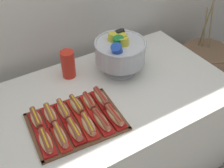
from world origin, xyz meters
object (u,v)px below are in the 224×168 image
at_px(hot_dog_8, 64,111).
at_px(hot_dog_10, 89,102).
at_px(buffet_table, 113,133).
at_px(hot_dog_6, 36,119).
at_px(cup_stack, 68,64).
at_px(floor_vase, 200,81).
at_px(hot_dog_9, 77,106).
at_px(hot_dog_11, 101,98).
at_px(hot_dog_7, 50,115).
at_px(hot_dog_5, 114,117).
at_px(punch_bowl, 120,51).
at_px(serving_tray, 76,122).
at_px(hot_dog_0, 46,142).
at_px(hot_dog_2, 75,131).
at_px(hot_dog_4, 102,121).
at_px(hot_dog_1, 61,136).
at_px(hot_dog_3, 88,126).

height_order(hot_dog_8, hot_dog_10, same).
bearing_deg(buffet_table, hot_dog_6, -178.16).
xyz_separation_m(buffet_table, cup_stack, (-0.15, 0.28, 0.46)).
distance_m(floor_vase, hot_dog_9, 1.41).
bearing_deg(hot_dog_11, hot_dog_7, 175.46).
bearing_deg(hot_dog_5, hot_dog_9, 127.73).
bearing_deg(punch_bowl, serving_tray, -149.34).
height_order(hot_dog_0, hot_dog_2, hot_dog_2).
relative_size(hot_dog_8, hot_dog_10, 1.06).
bearing_deg(hot_dog_2, hot_dog_9, 61.01).
relative_size(hot_dog_4, hot_dog_10, 1.14).
height_order(hot_dog_4, hot_dog_5, same).
bearing_deg(hot_dog_2, hot_dog_7, 109.90).
bearing_deg(hot_dog_9, hot_dog_5, -52.27).
bearing_deg(hot_dog_0, hot_dog_1, -4.54).
bearing_deg(hot_dog_6, hot_dog_8, -4.54).
distance_m(hot_dog_4, hot_dog_5, 0.08).
relative_size(floor_vase, hot_dog_0, 6.32).
bearing_deg(hot_dog_1, hot_dog_2, -4.54).
height_order(buffet_table, hot_dog_2, hot_dog_2).
xyz_separation_m(hot_dog_9, cup_stack, (0.10, 0.31, 0.05)).
relative_size(serving_tray, hot_dog_3, 2.92).
height_order(hot_dog_4, hot_dog_8, hot_dog_4).
bearing_deg(hot_dog_0, hot_dog_8, 43.18).
relative_size(floor_vase, serving_tray, 2.20).
bearing_deg(hot_dog_6, hot_dog_10, -4.54).
relative_size(serving_tray, hot_dog_8, 3.00).
bearing_deg(hot_dog_11, cup_stack, 98.51).
bearing_deg(hot_dog_7, hot_dog_4, -40.80).
bearing_deg(hot_dog_6, buffet_table, 1.84).
xyz_separation_m(hot_dog_7, punch_bowl, (0.55, 0.17, 0.12)).
xyz_separation_m(hot_dog_3, punch_bowl, (0.42, 0.35, 0.12)).
distance_m(serving_tray, hot_dog_2, 0.10).
height_order(buffet_table, floor_vase, floor_vase).
height_order(floor_vase, hot_dog_2, floor_vase).
height_order(floor_vase, hot_dog_3, floor_vase).
relative_size(hot_dog_1, hot_dog_7, 1.11).
xyz_separation_m(hot_dog_4, hot_dog_11, (0.09, 0.16, 0.00)).
bearing_deg(hot_dog_5, hot_dog_2, 175.46).
xyz_separation_m(floor_vase, hot_dog_5, (-1.15, -0.40, 0.51)).
bearing_deg(hot_dog_4, buffet_table, 46.55).
distance_m(hot_dog_4, hot_dog_11, 0.18).
relative_size(hot_dog_2, hot_dog_4, 0.90).
xyz_separation_m(hot_dog_0, hot_dog_2, (0.15, -0.01, 0.00)).
relative_size(hot_dog_0, punch_bowl, 0.54).
bearing_deg(hot_dog_9, cup_stack, 72.25).
bearing_deg(hot_dog_2, punch_bowl, 35.04).
height_order(hot_dog_6, punch_bowl, punch_bowl).
height_order(hot_dog_3, hot_dog_4, hot_dog_3).
xyz_separation_m(hot_dog_4, cup_stack, (0.04, 0.48, 0.06)).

